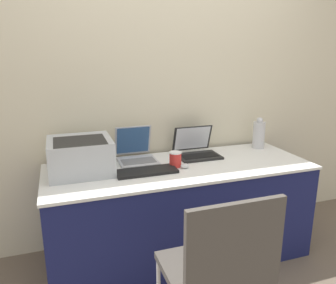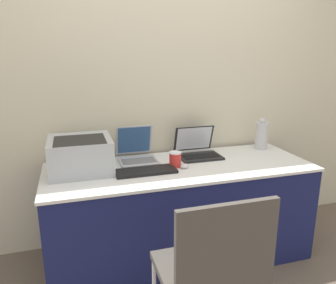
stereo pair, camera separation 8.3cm
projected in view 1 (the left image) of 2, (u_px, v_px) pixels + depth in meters
ground_plane at (197, 282)px, 2.31m from camera, size 14.00×14.00×0.00m
wall_back at (162, 86)px, 2.68m from camera, size 8.00×0.05×2.60m
table at (180, 211)px, 2.53m from camera, size 1.96×0.73×0.75m
printer at (80, 155)px, 2.26m from camera, size 0.43×0.41×0.24m
laptop_left at (136, 154)px, 2.53m from camera, size 0.29×0.33×0.26m
laptop_right at (197, 150)px, 2.66m from camera, size 0.33×0.30×0.23m
external_keyboard at (147, 171)px, 2.28m from camera, size 0.43×0.16×0.02m
coffee_cup at (175, 159)px, 2.40m from camera, size 0.09×0.09×0.11m
mouse at (185, 166)px, 2.37m from camera, size 0.07×0.05×0.04m
metal_pitcher at (259, 134)px, 2.86m from camera, size 0.10×0.10×0.27m
chair at (219, 267)px, 1.61m from camera, size 0.48×0.47×0.95m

